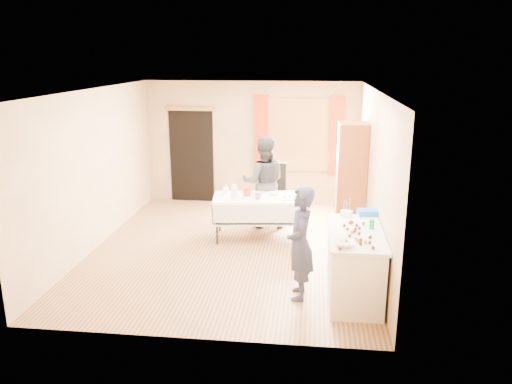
# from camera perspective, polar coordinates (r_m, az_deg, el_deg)

# --- Properties ---
(floor) EXTENTS (4.50, 5.50, 0.02)m
(floor) POSITION_cam_1_polar(r_m,az_deg,el_deg) (8.38, -2.84, -6.53)
(floor) COLOR #9E7047
(floor) RESTS_ON ground
(ceiling) EXTENTS (4.50, 5.50, 0.02)m
(ceiling) POSITION_cam_1_polar(r_m,az_deg,el_deg) (7.79, -3.10, 11.63)
(ceiling) COLOR white
(ceiling) RESTS_ON floor
(wall_back) EXTENTS (4.50, 0.02, 2.60)m
(wall_back) POSITION_cam_1_polar(r_m,az_deg,el_deg) (10.67, -0.55, 5.60)
(wall_back) COLOR tan
(wall_back) RESTS_ON floor
(wall_front) EXTENTS (4.50, 0.02, 2.60)m
(wall_front) POSITION_cam_1_polar(r_m,az_deg,el_deg) (5.39, -7.74, -4.49)
(wall_front) COLOR tan
(wall_front) RESTS_ON floor
(wall_left) EXTENTS (0.02, 5.50, 2.60)m
(wall_left) POSITION_cam_1_polar(r_m,az_deg,el_deg) (8.64, -17.93, 2.50)
(wall_left) COLOR tan
(wall_left) RESTS_ON floor
(wall_right) EXTENTS (0.02, 5.50, 2.60)m
(wall_right) POSITION_cam_1_polar(r_m,az_deg,el_deg) (7.94, 13.35, 1.74)
(wall_right) COLOR tan
(wall_right) RESTS_ON floor
(window_frame) EXTENTS (1.32, 0.06, 1.52)m
(window_frame) POSITION_cam_1_polar(r_m,az_deg,el_deg) (10.52, 4.87, 6.51)
(window_frame) COLOR olive
(window_frame) RESTS_ON wall_back
(window_pane) EXTENTS (1.20, 0.02, 1.40)m
(window_pane) POSITION_cam_1_polar(r_m,az_deg,el_deg) (10.50, 4.87, 6.50)
(window_pane) COLOR white
(window_pane) RESTS_ON wall_back
(curtain_left) EXTENTS (0.28, 0.06, 1.65)m
(curtain_left) POSITION_cam_1_polar(r_m,az_deg,el_deg) (10.52, 0.59, 6.56)
(curtain_left) COLOR #A13312
(curtain_left) RESTS_ON wall_back
(curtain_right) EXTENTS (0.28, 0.06, 1.65)m
(curtain_right) POSITION_cam_1_polar(r_m,az_deg,el_deg) (10.48, 9.16, 6.33)
(curtain_right) COLOR #A13312
(curtain_right) RESTS_ON wall_back
(doorway) EXTENTS (0.95, 0.04, 2.00)m
(doorway) POSITION_cam_1_polar(r_m,az_deg,el_deg) (10.92, -7.36, 4.11)
(doorway) COLOR black
(doorway) RESTS_ON floor
(door_lintel) EXTENTS (1.05, 0.06, 0.08)m
(door_lintel) POSITION_cam_1_polar(r_m,az_deg,el_deg) (10.74, -7.59, 9.42)
(door_lintel) COLOR olive
(door_lintel) RESTS_ON wall_back
(cabinet) EXTENTS (0.50, 0.60, 1.99)m
(cabinet) POSITION_cam_1_polar(r_m,az_deg,el_deg) (8.96, 10.80, 1.43)
(cabinet) COLOR brown
(cabinet) RESTS_ON floor
(counter) EXTENTS (0.70, 1.48, 0.91)m
(counter) POSITION_cam_1_polar(r_m,az_deg,el_deg) (6.77, 11.17, -8.11)
(counter) COLOR #F1E3C4
(counter) RESTS_ON floor
(party_table) EXTENTS (1.68, 1.00, 0.75)m
(party_table) POSITION_cam_1_polar(r_m,az_deg,el_deg) (8.72, 0.36, -2.46)
(party_table) COLOR black
(party_table) RESTS_ON floor
(chair) EXTENTS (0.54, 0.54, 1.09)m
(chair) POSITION_cam_1_polar(r_m,az_deg,el_deg) (9.78, 1.85, -1.18)
(chair) COLOR black
(chair) RESTS_ON floor
(girl) EXTENTS (0.58, 0.41, 1.51)m
(girl) POSITION_cam_1_polar(r_m,az_deg,el_deg) (6.53, 5.07, -5.88)
(girl) COLOR #202340
(girl) RESTS_ON floor
(woman) EXTENTS (0.93, 0.78, 1.69)m
(woman) POSITION_cam_1_polar(r_m,az_deg,el_deg) (9.22, 0.90, 1.13)
(woman) COLOR black
(woman) RESTS_ON floor
(soda_can) EXTENTS (0.07, 0.07, 0.12)m
(soda_can) POSITION_cam_1_polar(r_m,az_deg,el_deg) (6.74, 13.10, -3.62)
(soda_can) COLOR #009533
(soda_can) RESTS_ON counter
(mixing_bowl) EXTENTS (0.34, 0.34, 0.06)m
(mixing_bowl) POSITION_cam_1_polar(r_m,az_deg,el_deg) (6.09, 10.01, -5.85)
(mixing_bowl) COLOR white
(mixing_bowl) RESTS_ON counter
(foam_block) EXTENTS (0.17, 0.14, 0.08)m
(foam_block) POSITION_cam_1_polar(r_m,az_deg,el_deg) (7.19, 10.30, -2.42)
(foam_block) COLOR white
(foam_block) RESTS_ON counter
(blue_basket) EXTENTS (0.32, 0.24, 0.08)m
(blue_basket) POSITION_cam_1_polar(r_m,az_deg,el_deg) (7.30, 12.71, -2.28)
(blue_basket) COLOR blue
(blue_basket) RESTS_ON counter
(pitcher) EXTENTS (0.12, 0.12, 0.22)m
(pitcher) POSITION_cam_1_polar(r_m,az_deg,el_deg) (8.51, -2.51, -0.01)
(pitcher) COLOR silver
(pitcher) RESTS_ON party_table
(cup_red) EXTENTS (0.22, 0.22, 0.11)m
(cup_red) POSITION_cam_1_polar(r_m,az_deg,el_deg) (8.68, -1.06, -0.05)
(cup_red) COLOR red
(cup_red) RESTS_ON party_table
(cup_rainbow) EXTENTS (0.15, 0.15, 0.10)m
(cup_rainbow) POSITION_cam_1_polar(r_m,az_deg,el_deg) (8.45, 0.20, -0.52)
(cup_rainbow) COLOR red
(cup_rainbow) RESTS_ON party_table
(small_bowl) EXTENTS (0.19, 0.19, 0.05)m
(small_bowl) POSITION_cam_1_polar(r_m,az_deg,el_deg) (8.74, 2.16, -0.16)
(small_bowl) COLOR white
(small_bowl) RESTS_ON party_table
(pastry_tray) EXTENTS (0.33, 0.29, 0.02)m
(pastry_tray) POSITION_cam_1_polar(r_m,az_deg,el_deg) (8.51, 3.83, -0.71)
(pastry_tray) COLOR white
(pastry_tray) RESTS_ON party_table
(bottle) EXTENTS (0.10, 0.10, 0.17)m
(bottle) POSITION_cam_1_polar(r_m,az_deg,el_deg) (8.79, -3.47, 0.34)
(bottle) COLOR white
(bottle) RESTS_ON party_table
(cake_balls) EXTENTS (0.48, 1.04, 0.04)m
(cake_balls) POSITION_cam_1_polar(r_m,az_deg,el_deg) (6.47, 11.45, -4.70)
(cake_balls) COLOR #3F2314
(cake_balls) RESTS_ON counter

